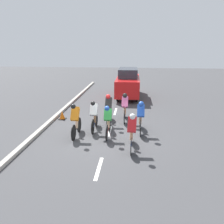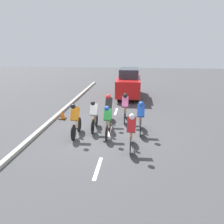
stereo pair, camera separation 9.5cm
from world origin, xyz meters
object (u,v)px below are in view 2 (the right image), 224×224
(cyclist_black, at_px, (109,108))
(cyclist_orange, at_px, (75,119))
(cyclist_white, at_px, (94,115))
(cyclist_red, at_px, (131,130))
(cyclist_green, at_px, (108,120))
(cyclist_pink, at_px, (125,106))
(traffic_cone, at_px, (63,115))
(support_car, at_px, (129,83))
(cyclist_blue, at_px, (141,116))

(cyclist_black, distance_m, cyclist_orange, 2.21)
(cyclist_white, relative_size, cyclist_orange, 0.99)
(cyclist_white, bearing_deg, cyclist_red, 134.61)
(cyclist_white, distance_m, cyclist_green, 0.95)
(cyclist_green, bearing_deg, cyclist_pink, -106.75)
(cyclist_white, bearing_deg, traffic_cone, -35.93)
(cyclist_white, height_order, support_car, support_car)
(cyclist_white, distance_m, support_car, 7.30)
(traffic_cone, bearing_deg, cyclist_red, 139.36)
(cyclist_green, bearing_deg, cyclist_white, -41.29)
(cyclist_pink, xyz_separation_m, cyclist_orange, (2.01, 2.25, -0.02))
(cyclist_black, relative_size, traffic_cone, 3.44)
(cyclist_pink, bearing_deg, traffic_cone, 0.03)
(cyclist_white, xyz_separation_m, support_car, (-1.32, -7.17, 0.31))
(cyclist_orange, distance_m, cyclist_green, 1.39)
(cyclist_white, height_order, cyclist_orange, cyclist_orange)
(cyclist_white, bearing_deg, cyclist_black, -117.07)
(cyclist_pink, distance_m, cyclist_green, 2.20)
(support_car, bearing_deg, cyclist_red, 92.72)
(cyclist_red, xyz_separation_m, cyclist_green, (1.03, -1.14, -0.05))
(cyclist_white, bearing_deg, cyclist_blue, 179.51)
(cyclist_black, relative_size, cyclist_green, 0.97)
(cyclist_red, relative_size, cyclist_pink, 0.97)
(cyclist_red, distance_m, support_car, 8.96)
(cyclist_white, distance_m, cyclist_pink, 2.00)
(cyclist_white, relative_size, support_car, 0.37)
(cyclist_black, distance_m, support_car, 6.16)
(cyclist_black, distance_m, cyclist_green, 1.70)
(cyclist_black, xyz_separation_m, support_car, (-0.78, -6.10, 0.26))
(cyclist_orange, bearing_deg, cyclist_white, -130.54)
(cyclist_black, bearing_deg, cyclist_blue, 145.47)
(cyclist_red, distance_m, traffic_cone, 5.01)
(cyclist_pink, relative_size, cyclist_green, 0.98)
(cyclist_orange, bearing_deg, cyclist_green, -173.73)
(cyclist_red, xyz_separation_m, cyclist_pink, (0.40, -3.25, 0.02))
(cyclist_black, height_order, cyclist_green, cyclist_black)
(support_car, bearing_deg, cyclist_white, 79.54)
(traffic_cone, bearing_deg, cyclist_green, 142.60)
(cyclist_white, height_order, cyclist_blue, cyclist_blue)
(cyclist_orange, relative_size, cyclist_green, 0.95)
(cyclist_pink, height_order, cyclist_blue, cyclist_pink)
(cyclist_orange, height_order, support_car, support_car)
(traffic_cone, bearing_deg, cyclist_pink, -179.97)
(cyclist_orange, distance_m, traffic_cone, 2.69)
(cyclist_blue, bearing_deg, cyclist_pink, -62.64)
(cyclist_red, bearing_deg, cyclist_pink, -82.97)
(cyclist_green, xyz_separation_m, traffic_cone, (2.75, -2.10, -0.52))
(cyclist_pink, relative_size, cyclist_orange, 1.03)
(cyclist_red, relative_size, support_car, 0.37)
(cyclist_white, xyz_separation_m, cyclist_blue, (-2.12, 0.02, 0.04))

